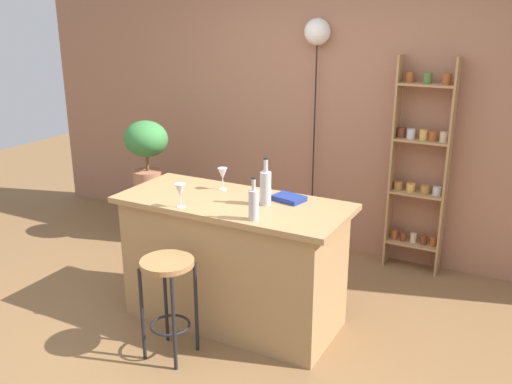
# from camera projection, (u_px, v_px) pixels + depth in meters

# --- Properties ---
(ground) EXTENTS (12.00, 12.00, 0.00)m
(ground) POSITION_uv_depth(u_px,v_px,m) (213.00, 338.00, 3.95)
(ground) COLOR brown
(back_wall) EXTENTS (6.40, 0.10, 2.80)m
(back_wall) POSITION_uv_depth(u_px,v_px,m) (323.00, 100.00, 5.15)
(back_wall) COLOR #9E6B51
(back_wall) RESTS_ON ground
(kitchen_counter) EXTENTS (1.63, 0.71, 0.93)m
(kitchen_counter) POSITION_uv_depth(u_px,v_px,m) (234.00, 261.00, 4.05)
(kitchen_counter) COLOR #A87F51
(kitchen_counter) RESTS_ON ground
(bar_stool) EXTENTS (0.34, 0.34, 0.68)m
(bar_stool) POSITION_uv_depth(u_px,v_px,m) (168.00, 285.00, 3.60)
(bar_stool) COLOR black
(bar_stool) RESTS_ON ground
(spice_shelf) EXTENTS (0.47, 0.17, 1.84)m
(spice_shelf) POSITION_uv_depth(u_px,v_px,m) (420.00, 166.00, 4.74)
(spice_shelf) COLOR #A87F51
(spice_shelf) RESTS_ON ground
(plant_stool) EXTENTS (0.30, 0.30, 0.46)m
(plant_stool) POSITION_uv_depth(u_px,v_px,m) (151.00, 217.00, 5.58)
(plant_stool) COLOR #2D2823
(plant_stool) RESTS_ON ground
(potted_plant) EXTENTS (0.43, 0.39, 0.74)m
(potted_plant) POSITION_uv_depth(u_px,v_px,m) (147.00, 151.00, 5.37)
(potted_plant) COLOR #A86B4C
(potted_plant) RESTS_ON plant_stool
(bottle_soda_blue) EXTENTS (0.08, 0.08, 0.33)m
(bottle_soda_blue) POSITION_uv_depth(u_px,v_px,m) (266.00, 187.00, 3.79)
(bottle_soda_blue) COLOR #B2B2B7
(bottle_soda_blue) RESTS_ON kitchen_counter
(bottle_vinegar) EXTENTS (0.07, 0.07, 0.28)m
(bottle_vinegar) POSITION_uv_depth(u_px,v_px,m) (254.00, 204.00, 3.52)
(bottle_vinegar) COLOR #B2B2B7
(bottle_vinegar) RESTS_ON kitchen_counter
(wine_glass_left) EXTENTS (0.07, 0.07, 0.16)m
(wine_glass_left) POSITION_uv_depth(u_px,v_px,m) (180.00, 191.00, 3.74)
(wine_glass_left) COLOR silver
(wine_glass_left) RESTS_ON kitchen_counter
(wine_glass_center) EXTENTS (0.07, 0.07, 0.16)m
(wine_glass_center) POSITION_uv_depth(u_px,v_px,m) (223.00, 174.00, 4.11)
(wine_glass_center) COLOR silver
(wine_glass_center) RESTS_ON kitchen_counter
(cookbook) EXTENTS (0.24, 0.19, 0.03)m
(cookbook) POSITION_uv_depth(u_px,v_px,m) (289.00, 198.00, 3.90)
(cookbook) COLOR navy
(cookbook) RESTS_ON kitchen_counter
(pendant_globe_light) EXTENTS (0.23, 0.23, 2.12)m
(pendant_globe_light) POSITION_uv_depth(u_px,v_px,m) (317.00, 34.00, 4.89)
(pendant_globe_light) COLOR black
(pendant_globe_light) RESTS_ON ground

